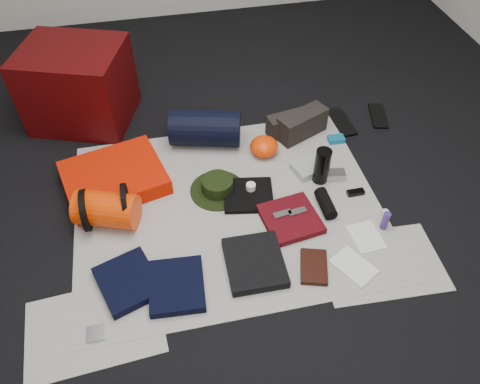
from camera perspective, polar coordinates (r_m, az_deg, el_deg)
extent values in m
cube|color=black|center=(2.51, -1.42, -2.12)|extent=(4.50, 4.50, 0.02)
cube|color=beige|center=(2.50, -1.42, -1.93)|extent=(1.60, 1.30, 0.01)
cube|color=beige|center=(2.20, -17.30, -15.40)|extent=(0.61, 0.44, 0.00)
cube|color=beige|center=(2.38, 16.75, -8.28)|extent=(0.60, 0.43, 0.00)
cube|color=#450506|center=(3.09, -19.13, 12.18)|extent=(0.71, 0.65, 0.49)
cube|color=red|center=(2.67, -15.07, 1.70)|extent=(0.62, 0.55, 0.10)
cylinder|color=#FA3904|center=(2.46, -15.95, -2.05)|extent=(0.35, 0.28, 0.18)
cylinder|color=black|center=(2.46, -18.31, -2.14)|extent=(0.02, 0.22, 0.22)
cylinder|color=black|center=(2.43, -13.72, -1.44)|extent=(0.02, 0.22, 0.22)
cylinder|color=black|center=(2.81, -4.25, 7.76)|extent=(0.45, 0.31, 0.22)
cylinder|color=black|center=(2.57, -2.73, 0.23)|extent=(0.36, 0.36, 0.01)
cylinder|color=black|center=(2.54, -2.76, 0.87)|extent=(0.17, 0.17, 0.07)
cube|color=black|center=(2.91, 5.94, 8.25)|extent=(0.28, 0.15, 0.13)
cube|color=black|center=(2.90, 7.59, 8.20)|extent=(0.34, 0.24, 0.16)
cube|color=black|center=(3.08, 12.25, 8.34)|extent=(0.12, 0.28, 0.02)
cube|color=black|center=(3.20, 16.49, 8.90)|extent=(0.15, 0.27, 0.01)
cube|color=black|center=(2.25, -13.50, -10.57)|extent=(0.33, 0.35, 0.04)
cube|color=black|center=(2.20, -7.71, -11.27)|extent=(0.27, 0.30, 0.04)
cube|color=black|center=(2.25, 1.80, -8.60)|extent=(0.28, 0.31, 0.05)
cube|color=black|center=(2.53, 1.02, -0.38)|extent=(0.30, 0.29, 0.03)
cube|color=#500810|center=(2.43, 6.18, -3.28)|extent=(0.31, 0.31, 0.04)
ellipsoid|color=#FA3904|center=(2.76, 2.94, 5.57)|extent=(0.20, 0.20, 0.11)
cube|color=#9CA59C|center=(2.70, 8.45, 2.98)|extent=(0.22, 0.18, 0.05)
cylinder|color=black|center=(2.60, 9.96, 3.15)|extent=(0.10, 0.10, 0.22)
cylinder|color=black|center=(2.51, 10.40, -1.38)|extent=(0.07, 0.18, 0.07)
cube|color=#ABABAF|center=(2.68, 11.48, 2.06)|extent=(0.12, 0.08, 0.04)
cube|color=#0D6084|center=(2.93, 11.63, 6.33)|extent=(0.10, 0.07, 0.03)
cylinder|color=#422579|center=(2.47, 17.29, -3.35)|extent=(0.05, 0.05, 0.11)
cylinder|color=silver|center=(2.49, 17.08, -3.01)|extent=(0.04, 0.04, 0.10)
cube|color=black|center=(2.27, 8.98, -8.99)|extent=(0.18, 0.22, 0.03)
cube|color=white|center=(2.32, 13.69, -8.79)|extent=(0.22, 0.24, 0.01)
cube|color=white|center=(2.45, 15.12, -5.28)|extent=(0.15, 0.19, 0.01)
cube|color=black|center=(2.63, 13.91, -0.05)|extent=(0.09, 0.04, 0.02)
cube|color=#ABABAF|center=(2.17, -17.18, -16.17)|extent=(0.08, 0.08, 0.01)
cylinder|color=white|center=(2.54, 1.32, 0.65)|extent=(0.05, 0.05, 0.03)
cube|color=#ABABAF|center=(2.41, 5.19, -2.70)|extent=(0.10, 0.05, 0.01)
cube|color=#ABABAF|center=(2.43, 7.00, -2.39)|extent=(0.10, 0.05, 0.01)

